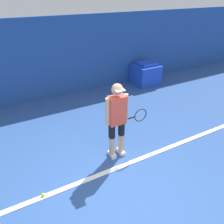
# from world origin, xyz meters

# --- Properties ---
(ground_plane) EXTENTS (24.00, 24.00, 0.00)m
(ground_plane) POSITION_xyz_m (0.00, 0.00, 0.00)
(ground_plane) COLOR #2D5193
(back_wall) EXTENTS (24.00, 0.10, 2.48)m
(back_wall) POSITION_xyz_m (0.00, 4.70, 1.24)
(back_wall) COLOR #234C99
(back_wall) RESTS_ON ground_plane
(court_baseline) EXTENTS (21.60, 0.10, 0.01)m
(court_baseline) POSITION_xyz_m (0.00, 0.78, 0.01)
(court_baseline) COLOR white
(court_baseline) RESTS_ON ground_plane
(tennis_player) EXTENTS (0.95, 0.29, 1.66)m
(tennis_player) POSITION_xyz_m (0.60, 1.15, 0.92)
(tennis_player) COLOR tan
(tennis_player) RESTS_ON ground_plane
(tennis_ball) EXTENTS (0.07, 0.07, 0.07)m
(tennis_ball) POSITION_xyz_m (-1.08, 0.80, 0.03)
(tennis_ball) COLOR #D1E533
(tennis_ball) RESTS_ON ground_plane
(covered_chair) EXTENTS (0.89, 0.84, 0.82)m
(covered_chair) POSITION_xyz_m (3.53, 4.18, 0.39)
(covered_chair) COLOR blue
(covered_chair) RESTS_ON ground_plane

